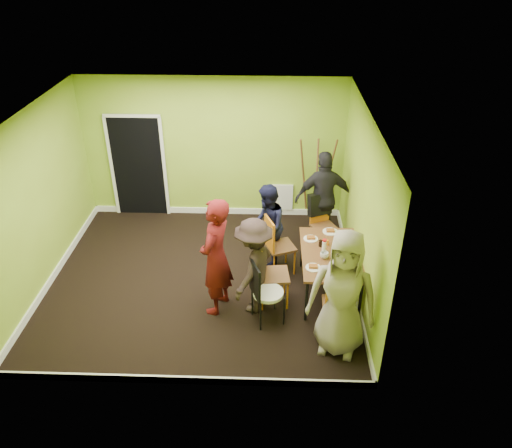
{
  "coord_description": "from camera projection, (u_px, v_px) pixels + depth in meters",
  "views": [
    {
      "loc": [
        1.12,
        -6.68,
        5.03
      ],
      "look_at": [
        0.89,
        0.0,
        1.08
      ],
      "focal_mm": 35.0,
      "sensor_mm": 36.0,
      "label": 1
    }
  ],
  "objects": [
    {
      "name": "glass_mid",
      "position": [
        321.0,
        243.0,
        7.79
      ],
      "size": [
        0.06,
        0.06,
        0.11
      ],
      "primitive_type": "cylinder",
      "color": "black",
      "rests_on": "dining_table"
    },
    {
      "name": "orange_bottle",
      "position": [
        328.0,
        243.0,
        7.83
      ],
      "size": [
        0.04,
        0.04,
        0.08
      ],
      "primitive_type": "cylinder",
      "color": "orange",
      "rests_on": "dining_table"
    },
    {
      "name": "person_standing",
      "position": [
        216.0,
        257.0,
        7.24
      ],
      "size": [
        0.63,
        0.78,
        1.87
      ],
      "primitive_type": "imported",
      "rotation": [
        0.0,
        0.0,
        -1.87
      ],
      "color": "#520E0F",
      "rests_on": "ground"
    },
    {
      "name": "chair_bentwood",
      "position": [
        263.0,
        290.0,
        7.16
      ],
      "size": [
        0.53,
        0.52,
        1.04
      ],
      "rotation": [
        0.0,
        0.0,
        -1.2
      ],
      "color": "black",
      "rests_on": "ground"
    },
    {
      "name": "person_front_end",
      "position": [
        342.0,
        294.0,
        6.5
      ],
      "size": [
        1.04,
        0.81,
        1.86
      ],
      "primitive_type": "imported",
      "rotation": [
        0.0,
        0.0,
        -0.27
      ],
      "color": "gray",
      "rests_on": "ground"
    },
    {
      "name": "plate_far_back",
      "position": [
        330.0,
        232.0,
        8.18
      ],
      "size": [
        0.25,
        0.25,
        0.01
      ],
      "primitive_type": "cylinder",
      "color": "white",
      "rests_on": "dining_table"
    },
    {
      "name": "cup_b",
      "position": [
        346.0,
        246.0,
        7.74
      ],
      "size": [
        0.09,
        0.09,
        0.09
      ],
      "primitive_type": "imported",
      "color": "white",
      "rests_on": "dining_table"
    },
    {
      "name": "cup_a",
      "position": [
        324.0,
        255.0,
        7.51
      ],
      "size": [
        0.13,
        0.13,
        0.1
      ],
      "primitive_type": "imported",
      "color": "white",
      "rests_on": "dining_table"
    },
    {
      "name": "easel",
      "position": [
        316.0,
        181.0,
        9.58
      ],
      "size": [
        0.7,
        0.66,
        1.76
      ],
      "color": "brown",
      "rests_on": "ground"
    },
    {
      "name": "plate_near_right",
      "position": [
        313.0,
        268.0,
        7.31
      ],
      "size": [
        0.23,
        0.23,
        0.01
      ],
      "primitive_type": "cylinder",
      "color": "white",
      "rests_on": "dining_table"
    },
    {
      "name": "person_left_near",
      "position": [
        254.0,
        266.0,
        7.32
      ],
      "size": [
        0.91,
        1.14,
        1.54
      ],
      "primitive_type": "imported",
      "rotation": [
        0.0,
        0.0,
        -1.96
      ],
      "color": "black",
      "rests_on": "ground"
    },
    {
      "name": "dining_table",
      "position": [
        331.0,
        256.0,
        7.69
      ],
      "size": [
        0.9,
        1.5,
        0.75
      ],
      "color": "black",
      "rests_on": "ground"
    },
    {
      "name": "plate_far_front",
      "position": [
        335.0,
        274.0,
        7.18
      ],
      "size": [
        0.26,
        0.26,
        0.01
      ],
      "primitive_type": "cylinder",
      "color": "white",
      "rests_on": "dining_table"
    },
    {
      "name": "blue_bottle",
      "position": [
        350.0,
        260.0,
        7.32
      ],
      "size": [
        0.08,
        0.08,
        0.21
      ],
      "primitive_type": "cylinder",
      "color": "blue",
      "rests_on": "dining_table"
    },
    {
      "name": "plate_near_left",
      "position": [
        311.0,
        239.0,
        8.0
      ],
      "size": [
        0.23,
        0.23,
        0.01
      ],
      "primitive_type": "cylinder",
      "color": "white",
      "rests_on": "dining_table"
    },
    {
      "name": "person_back_end",
      "position": [
        324.0,
        198.0,
        8.93
      ],
      "size": [
        1.08,
        0.56,
        1.77
      ],
      "primitive_type": "imported",
      "rotation": [
        0.0,
        0.0,
        3.27
      ],
      "color": "black",
      "rests_on": "ground"
    },
    {
      "name": "plate_wall_back",
      "position": [
        350.0,
        245.0,
        7.83
      ],
      "size": [
        0.26,
        0.26,
        0.01
      ],
      "primitive_type": "cylinder",
      "color": "white",
      "rests_on": "dining_table"
    },
    {
      "name": "plate_wall_front",
      "position": [
        351.0,
        262.0,
        7.45
      ],
      "size": [
        0.27,
        0.27,
        0.01
      ],
      "primitive_type": "cylinder",
      "color": "white",
      "rests_on": "dining_table"
    },
    {
      "name": "ground",
      "position": [
        203.0,
        278.0,
        8.34
      ],
      "size": [
        5.0,
        5.0,
        0.0
      ],
      "primitive_type": "plane",
      "color": "black",
      "rests_on": "ground"
    },
    {
      "name": "thermos",
      "position": [
        324.0,
        247.0,
        7.63
      ],
      "size": [
        0.07,
        0.07,
        0.2
      ],
      "primitive_type": "cylinder",
      "color": "white",
      "rests_on": "dining_table"
    },
    {
      "name": "room_walls",
      "position": [
        198.0,
        226.0,
        7.87
      ],
      "size": [
        5.04,
        4.54,
        2.82
      ],
      "color": "#88A72B",
      "rests_on": "ground"
    },
    {
      "name": "chair_back_end",
      "position": [
        321.0,
        210.0,
        8.88
      ],
      "size": [
        0.58,
        0.62,
        1.02
      ],
      "rotation": [
        0.0,
        0.0,
        3.57
      ],
      "color": "orange",
      "rests_on": "ground"
    },
    {
      "name": "chair_front_end",
      "position": [
        339.0,
        304.0,
        6.86
      ],
      "size": [
        0.45,
        0.45,
        1.05
      ],
      "rotation": [
        0.0,
        0.0,
        -0.04
      ],
      "color": "orange",
      "rests_on": "ground"
    },
    {
      "name": "glass_back",
      "position": [
        340.0,
        237.0,
        7.96
      ],
      "size": [
        0.06,
        0.06,
        0.1
      ],
      "primitive_type": "cylinder",
      "color": "black",
      "rests_on": "dining_table"
    },
    {
      "name": "glass_front",
      "position": [
        341.0,
        270.0,
        7.18
      ],
      "size": [
        0.07,
        0.07,
        0.1
      ],
      "primitive_type": "cylinder",
      "color": "black",
      "rests_on": "dining_table"
    },
    {
      "name": "chair_left_near",
      "position": [
        268.0,
        270.0,
        7.51
      ],
      "size": [
        0.5,
        0.49,
        1.09
      ],
      "rotation": [
        0.0,
        0.0,
        -1.47
      ],
      "color": "orange",
      "rests_on": "ground"
    },
    {
      "name": "chair_left_far",
      "position": [
        276.0,
        242.0,
        8.22
      ],
      "size": [
        0.56,
        0.56,
        1.04
      ],
      "rotation": [
        0.0,
        0.0,
        -1.19
      ],
      "color": "orange",
      "rests_on": "ground"
    },
    {
      "name": "person_left_far",
      "position": [
        267.0,
        226.0,
        8.37
      ],
      "size": [
        0.58,
        0.74,
        1.48
      ],
      "primitive_type": "imported",
      "rotation": [
        0.0,
        0.0,
        -1.54
      ],
      "color": "black",
      "rests_on": "ground"
    }
  ]
}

